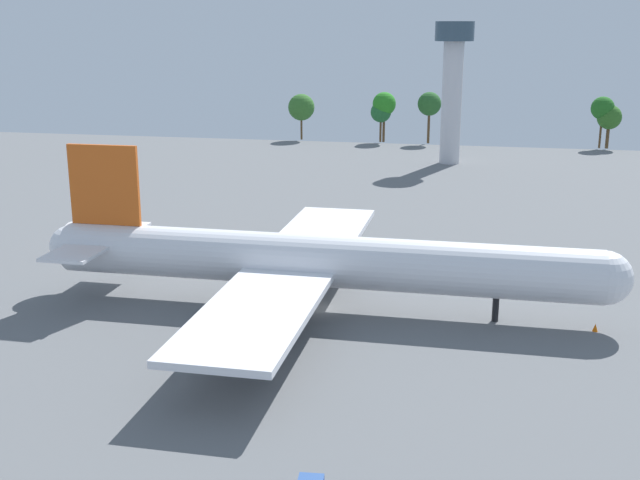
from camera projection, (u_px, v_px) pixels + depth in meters
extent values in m
plane|color=slate|center=(320.00, 308.00, 89.23)|extent=(261.52, 261.52, 0.00)
cylinder|color=silver|center=(320.00, 261.00, 87.77)|extent=(60.09, 5.78, 5.78)
sphere|color=silver|center=(605.00, 278.00, 81.85)|extent=(5.66, 5.66, 5.66)
sphere|color=silver|center=(71.00, 246.00, 93.69)|extent=(4.91, 4.91, 4.91)
cube|color=#D85919|center=(104.00, 185.00, 90.79)|extent=(8.41, 0.50, 9.24)
cube|color=silver|center=(79.00, 251.00, 88.38)|extent=(5.41, 8.67, 0.36)
cube|color=silver|center=(116.00, 231.00, 97.14)|extent=(5.41, 8.67, 0.36)
cube|color=silver|center=(256.00, 313.00, 74.42)|extent=(10.22, 26.52, 0.70)
cube|color=silver|center=(321.00, 233.00, 102.76)|extent=(10.22, 26.52, 0.70)
cylinder|color=gray|center=(277.00, 314.00, 78.39)|extent=(4.62, 2.43, 2.43)
cylinder|color=gray|center=(249.00, 353.00, 69.12)|extent=(4.62, 2.43, 2.43)
cylinder|color=gray|center=(322.00, 254.00, 99.21)|extent=(4.62, 2.43, 2.43)
cylinder|color=gray|center=(337.00, 234.00, 108.48)|extent=(4.62, 2.43, 2.43)
cylinder|color=black|center=(495.00, 309.00, 85.08)|extent=(0.70, 0.70, 2.70)
cylinder|color=black|center=(287.00, 305.00, 86.47)|extent=(0.70, 0.70, 2.70)
cylinder|color=black|center=(300.00, 287.00, 92.47)|extent=(0.70, 0.70, 2.70)
cone|color=orange|center=(595.00, 328.00, 82.47)|extent=(0.57, 0.57, 0.82)
cylinder|color=silver|center=(452.00, 103.00, 180.18)|extent=(4.57, 4.57, 27.42)
cylinder|color=#334756|center=(455.00, 31.00, 176.05)|extent=(8.68, 8.68, 4.25)
cylinder|color=#51381E|center=(301.00, 127.00, 220.75)|extent=(0.56, 0.56, 6.76)
sphere|color=#346B29|center=(301.00, 107.00, 219.30)|extent=(7.30, 7.30, 7.30)
cylinder|color=#51381E|center=(381.00, 130.00, 216.43)|extent=(0.58, 0.58, 6.43)
sphere|color=#23622F|center=(381.00, 112.00, 215.15)|extent=(5.60, 5.60, 5.60)
cylinder|color=#51381E|center=(384.00, 126.00, 216.00)|extent=(0.68, 0.68, 8.43)
sphere|color=#288221|center=(384.00, 104.00, 214.40)|extent=(6.32, 6.32, 6.32)
cylinder|color=#51381E|center=(429.00, 127.00, 213.57)|extent=(0.69, 0.69, 8.66)
sphere|color=#275B26|center=(429.00, 104.00, 211.95)|extent=(6.30, 6.30, 6.30)
cylinder|color=#51381E|center=(601.00, 132.00, 204.89)|extent=(0.56, 0.56, 8.52)
sphere|color=#22641F|center=(603.00, 108.00, 203.31)|extent=(5.94, 5.94, 5.94)
cylinder|color=#51381E|center=(607.00, 136.00, 204.83)|extent=(0.85, 0.85, 6.19)
sphere|color=#2F6623|center=(609.00, 117.00, 203.54)|extent=(6.23, 6.23, 6.23)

